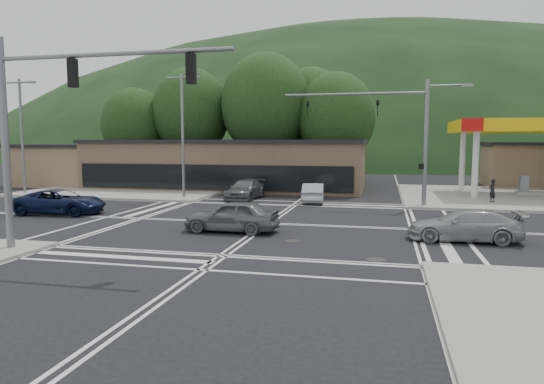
% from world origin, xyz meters
% --- Properties ---
extents(ground, '(120.00, 120.00, 0.00)m').
position_xyz_m(ground, '(0.00, 0.00, 0.00)').
color(ground, black).
rests_on(ground, ground).
extents(sidewalk_ne, '(16.00, 16.00, 0.15)m').
position_xyz_m(sidewalk_ne, '(15.00, 15.00, 0.07)').
color(sidewalk_ne, gray).
rests_on(sidewalk_ne, ground).
extents(sidewalk_nw, '(16.00, 16.00, 0.15)m').
position_xyz_m(sidewalk_nw, '(-15.00, 15.00, 0.07)').
color(sidewalk_nw, gray).
rests_on(sidewalk_nw, ground).
extents(gas_station_canopy, '(12.32, 8.34, 5.75)m').
position_xyz_m(gas_station_canopy, '(16.99, 15.99, 5.04)').
color(gas_station_canopy, silver).
rests_on(gas_station_canopy, ground).
extents(commercial_row, '(24.00, 8.00, 4.00)m').
position_xyz_m(commercial_row, '(-8.00, 17.00, 2.00)').
color(commercial_row, brown).
rests_on(commercial_row, ground).
extents(commercial_nw, '(8.00, 7.00, 3.60)m').
position_xyz_m(commercial_nw, '(-24.00, 17.00, 1.80)').
color(commercial_nw, '#846B4F').
rests_on(commercial_nw, ground).
extents(hill_north, '(252.00, 126.00, 140.00)m').
position_xyz_m(hill_north, '(0.00, 90.00, 0.00)').
color(hill_north, black).
rests_on(hill_north, ground).
extents(tree_n_a, '(8.00, 8.00, 11.75)m').
position_xyz_m(tree_n_a, '(-14.00, 24.00, 7.14)').
color(tree_n_a, '#382619').
rests_on(tree_n_a, ground).
extents(tree_n_b, '(9.00, 9.00, 12.98)m').
position_xyz_m(tree_n_b, '(-6.00, 24.00, 7.79)').
color(tree_n_b, '#382619').
rests_on(tree_n_b, ground).
extents(tree_n_c, '(7.60, 7.60, 10.87)m').
position_xyz_m(tree_n_c, '(1.00, 24.00, 6.49)').
color(tree_n_c, '#382619').
rests_on(tree_n_c, ground).
extents(tree_n_d, '(6.80, 6.80, 9.76)m').
position_xyz_m(tree_n_d, '(-20.00, 23.00, 5.84)').
color(tree_n_d, '#382619').
rests_on(tree_n_d, ground).
extents(tree_n_e, '(8.40, 8.40, 11.98)m').
position_xyz_m(tree_n_e, '(-2.00, 28.00, 7.14)').
color(tree_n_e, '#382619').
rests_on(tree_n_e, ground).
extents(streetlight_nw, '(2.50, 0.25, 9.00)m').
position_xyz_m(streetlight_nw, '(-8.44, 9.00, 5.05)').
color(streetlight_nw, slate).
rests_on(streetlight_nw, ground).
extents(streetlight_w, '(2.50, 0.25, 9.00)m').
position_xyz_m(streetlight_w, '(-21.94, 9.00, 5.05)').
color(streetlight_w, slate).
rests_on(streetlight_w, ground).
extents(signal_mast_ne, '(11.65, 0.30, 8.00)m').
position_xyz_m(signal_mast_ne, '(6.95, 8.20, 5.07)').
color(signal_mast_ne, slate).
rests_on(signal_mast_ne, ground).
extents(signal_mast_sw, '(9.14, 0.28, 8.00)m').
position_xyz_m(signal_mast_sw, '(-6.39, -8.20, 5.12)').
color(signal_mast_sw, slate).
rests_on(signal_mast_sw, ground).
extents(car_blue_west, '(5.29, 2.84, 1.41)m').
position_xyz_m(car_blue_west, '(-12.47, 0.50, 0.71)').
color(car_blue_west, '#0C1637').
rests_on(car_blue_west, ground).
extents(car_grey_center, '(4.37, 1.79, 1.48)m').
position_xyz_m(car_grey_center, '(-1.14, -2.53, 0.74)').
color(car_grey_center, slate).
rests_on(car_grey_center, ground).
extents(car_silver_east, '(4.63, 1.92, 1.34)m').
position_xyz_m(car_silver_east, '(9.03, -2.32, 0.67)').
color(car_silver_east, '#999CA0').
rests_on(car_silver_east, ground).
extents(car_queue_a, '(1.84, 4.16, 1.33)m').
position_xyz_m(car_queue_a, '(1.00, 9.00, 0.66)').
color(car_queue_a, '#B2B5B9').
rests_on(car_queue_a, ground).
extents(car_queue_b, '(2.63, 4.97, 1.61)m').
position_xyz_m(car_queue_b, '(1.00, 18.73, 0.81)').
color(car_queue_b, white).
rests_on(car_queue_b, ground).
extents(car_northbound, '(2.21, 4.85, 1.38)m').
position_xyz_m(car_northbound, '(-4.09, 9.84, 0.69)').
color(car_northbound, '#535557').
rests_on(car_northbound, ground).
extents(pedestrian, '(0.65, 0.65, 1.53)m').
position_xyz_m(pedestrian, '(12.75, 10.84, 0.91)').
color(pedestrian, black).
rests_on(pedestrian, sidewalk_ne).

